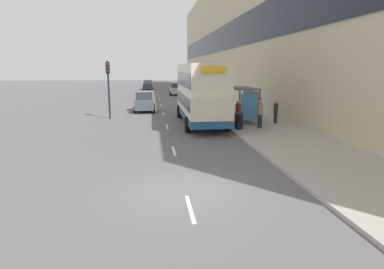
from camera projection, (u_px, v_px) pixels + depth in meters
The scene contains 23 objects.
ground_plane at pixel (185, 191), 11.34m from camera, with size 220.00×220.00×0.00m, color #5B595B.
pavement at pixel (204, 96), 49.62m from camera, with size 5.00×93.00×0.14m.
terrace_facade at pixel (232, 32), 48.38m from camera, with size 3.10×93.00×17.99m.
lane_mark_0 at pixel (190, 209), 9.89m from camera, with size 0.12×2.00×0.01m.
lane_mark_1 at pixel (174, 151), 16.85m from camera, with size 0.12×2.00×0.01m.
lane_mark_2 at pixel (167, 127), 23.80m from camera, with size 0.12×2.00×0.01m.
lane_mark_3 at pixel (163, 113), 30.76m from camera, with size 0.12×2.00×0.01m.
lane_mark_4 at pixel (161, 105), 37.71m from camera, with size 0.12×2.00×0.01m.
lane_mark_5 at pixel (159, 99), 44.67m from camera, with size 0.12×2.00×0.01m.
lane_mark_6 at pixel (158, 95), 51.62m from camera, with size 0.12×2.00×0.01m.
lane_mark_7 at pixel (157, 92), 58.58m from camera, with size 0.12×2.00×0.01m.
bus_shelter at pixel (246, 98), 24.86m from camera, with size 1.60×4.20×2.48m.
double_decker_bus_near at pixel (200, 93), 24.55m from camera, with size 2.85×10.14×4.30m.
car_0 at pixel (148, 85), 65.34m from camera, with size 1.97×4.42×1.81m.
car_1 at pixel (176, 89), 51.65m from camera, with size 1.96×3.84×1.82m.
car_2 at pixel (144, 102), 32.13m from camera, with size 1.94×3.93×1.84m.
pedestrian_at_shelter at pixel (259, 105), 28.66m from camera, with size 0.32×0.32×1.63m.
pedestrian_1 at pixel (276, 112), 24.35m from camera, with size 0.32×0.32×1.61m.
pedestrian_2 at pixel (238, 114), 22.56m from camera, with size 0.36×0.36×1.80m.
pedestrian_3 at pixel (260, 114), 22.37m from camera, with size 0.36×0.36×1.84m.
pedestrian_4 at pixel (246, 105), 28.08m from camera, with size 0.35×0.35×1.76m.
litter_bin at pixel (239, 121), 22.08m from camera, with size 0.55×0.55×1.05m.
traffic_light_far_kerb at pixel (108, 80), 27.02m from camera, with size 0.30×0.32×4.58m.
Camera 1 is at (-1.04, -10.73, 4.00)m, focal length 32.00 mm.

